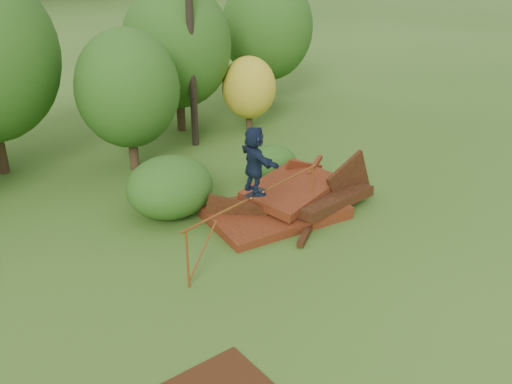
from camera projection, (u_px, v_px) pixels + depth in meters
ground at (326, 264)px, 15.08m from camera, size 240.00×240.00×0.00m
scrap_pile at (292, 202)px, 17.60m from camera, size 5.80×3.42×2.01m
grind_rail at (257, 204)px, 15.33m from camera, size 5.34×1.18×1.64m
skateboard at (255, 193)px, 15.12m from camera, size 0.72×0.33×0.07m
skater at (255, 160)px, 14.72m from camera, size 0.77×1.75×1.83m
tree_2 at (127, 89)px, 19.67m from camera, size 3.60×3.60×5.07m
tree_3 at (177, 46)px, 23.32m from camera, size 4.48×4.48×6.22m
tree_4 at (249, 88)px, 24.17m from camera, size 2.30×2.30×3.18m
tree_5 at (267, 27)px, 27.27m from camera, size 4.40×4.40×6.19m
shrub_left at (170, 187)px, 17.27m from camera, size 2.69×2.48×1.86m
shrub_right at (272, 163)px, 19.77m from camera, size 1.76×1.62×1.25m
utility_pole at (190, 27)px, 21.23m from camera, size 1.40×0.28×9.18m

